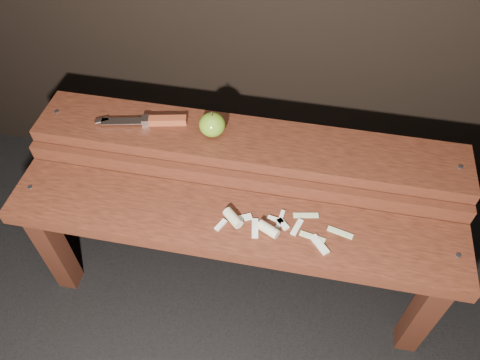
% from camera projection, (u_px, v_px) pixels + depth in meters
% --- Properties ---
extents(ground, '(60.00, 60.00, 0.00)m').
position_uv_depth(ground, '(237.00, 281.00, 1.55)').
color(ground, black).
extents(bench_front_tier, '(1.20, 0.20, 0.42)m').
position_uv_depth(bench_front_tier, '(231.00, 237.00, 1.24)').
color(bench_front_tier, '#37170D').
rests_on(bench_front_tier, ground).
extents(bench_rear_tier, '(1.20, 0.21, 0.50)m').
position_uv_depth(bench_rear_tier, '(247.00, 160.00, 1.34)').
color(bench_rear_tier, '#37170D').
rests_on(bench_rear_tier, ground).
extents(apple, '(0.07, 0.07, 0.08)m').
position_uv_depth(apple, '(212.00, 125.00, 1.27)').
color(apple, olive).
rests_on(apple, bench_rear_tier).
extents(knife, '(0.26, 0.08, 0.02)m').
position_uv_depth(knife, '(156.00, 121.00, 1.31)').
color(knife, brown).
rests_on(knife, bench_rear_tier).
extents(apple_scraps, '(0.35, 0.12, 0.03)m').
position_uv_depth(apple_scraps, '(264.00, 225.00, 1.18)').
color(apple_scraps, beige).
rests_on(apple_scraps, bench_front_tier).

